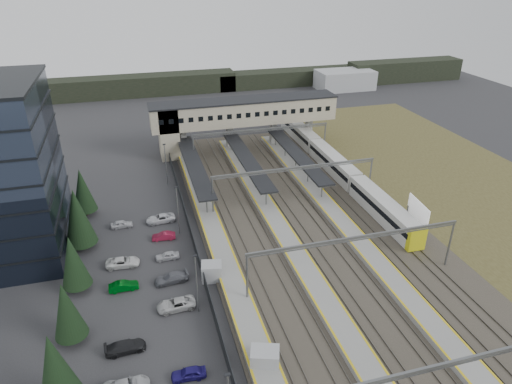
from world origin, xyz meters
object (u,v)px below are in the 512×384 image
object	(u,v)px
footbridge	(232,115)
train	(334,164)
relay_cabin_near	(265,359)
relay_cabin_far	(212,272)
billboard	(418,212)

from	to	relation	value
footbridge	train	distance (m)	24.77
relay_cabin_near	relay_cabin_far	world-z (taller)	relay_cabin_near
relay_cabin_far	train	bearing A→B (deg)	42.26
relay_cabin_near	billboard	distance (m)	35.48
relay_cabin_near	relay_cabin_far	size ratio (longest dim) A/B	1.16
billboard	train	bearing A→B (deg)	97.23
footbridge	train	xyz separation A→B (m)	(16.30, -17.67, -5.97)
relay_cabin_far	billboard	world-z (taller)	billboard
footbridge	billboard	bearing A→B (deg)	-64.91
relay_cabin_far	footbridge	world-z (taller)	footbridge
relay_cabin_near	footbridge	distance (m)	61.55
relay_cabin_far	billboard	xyz separation A→B (m)	(32.29, 3.13, 2.35)
footbridge	billboard	size ratio (longest dim) A/B	6.59
relay_cabin_far	train	xyz separation A→B (m)	(29.31, 26.63, 0.77)
train	billboard	world-z (taller)	billboard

